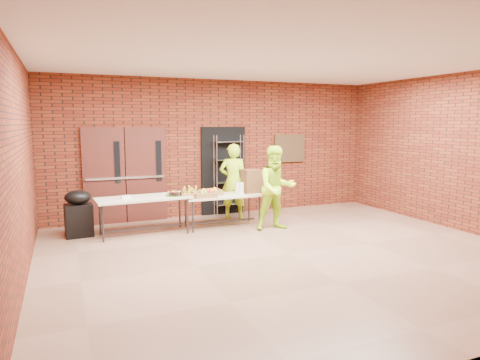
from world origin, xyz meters
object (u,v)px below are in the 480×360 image
object	(u,v)px
table_right	(222,198)
covered_grill	(78,213)
wire_rack	(229,175)
table_left	(143,200)
volunteer_woman	(233,181)
coffee_dispenser	(252,181)
volunteer_man	(276,188)

from	to	relation	value
table_right	covered_grill	size ratio (longest dim) A/B	1.83
wire_rack	table_left	xyz separation A→B (m)	(-2.22, -1.07, -0.27)
volunteer_woman	covered_grill	bearing A→B (deg)	28.78
coffee_dispenser	covered_grill	xyz separation A→B (m)	(-3.56, 0.26, -0.48)
table_left	volunteer_man	distance (m)	2.68
table_right	volunteer_woman	distance (m)	0.85
wire_rack	table_right	distance (m)	1.26
table_left	volunteer_woman	xyz separation A→B (m)	(2.16, 0.65, 0.18)
table_left	covered_grill	world-z (taller)	covered_grill
covered_grill	volunteer_woman	distance (m)	3.40
table_left	volunteer_man	xyz separation A→B (m)	(2.60, -0.65, 0.18)
wire_rack	coffee_dispenser	bearing A→B (deg)	-88.29
volunteer_man	wire_rack	bearing A→B (deg)	106.08
table_right	volunteer_man	size ratio (longest dim) A/B	0.96
table_right	volunteer_woman	world-z (taller)	volunteer_woman
wire_rack	covered_grill	distance (m)	3.53
table_right	coffee_dispenser	size ratio (longest dim) A/B	3.32
table_right	volunteer_woman	size ratio (longest dim) A/B	0.96
coffee_dispenser	covered_grill	distance (m)	3.60
wire_rack	table_left	bearing A→B (deg)	-160.51
volunteer_woman	wire_rack	bearing A→B (deg)	-74.76
coffee_dispenser	wire_rack	bearing A→B (deg)	98.01
covered_grill	volunteer_woman	world-z (taller)	volunteer_woman
covered_grill	volunteer_man	xyz separation A→B (m)	(3.79, -0.98, 0.41)
coffee_dispenser	volunteer_woman	distance (m)	0.62
coffee_dispenser	volunteer_man	bearing A→B (deg)	-72.09
wire_rack	volunteer_man	distance (m)	1.77
wire_rack	coffee_dispenser	world-z (taller)	wire_rack
table_left	volunteer_man	world-z (taller)	volunteer_man
wire_rack	table_right	size ratio (longest dim) A/B	1.15
table_right	covered_grill	xyz separation A→B (m)	(-2.85, 0.33, -0.17)
table_right	coffee_dispenser	distance (m)	0.77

